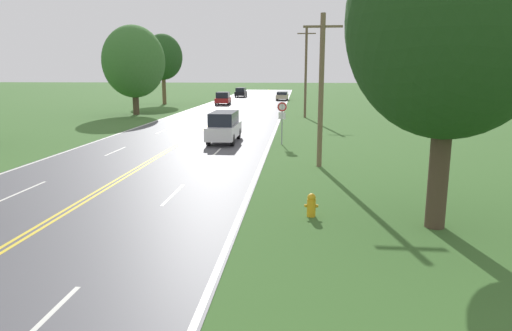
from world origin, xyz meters
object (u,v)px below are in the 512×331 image
object	(u,v)px
car_white_suv_approaching	(224,126)
car_champagne_hatchback_mid_far	(282,96)
car_red_van_mid_near	(223,98)
car_black_suv_receding	(241,92)
fire_hydrant	(311,205)
traffic_sign	(282,113)
tree_behind_sign	(163,57)
tree_right_cluster	(451,20)
tree_left_verge	(134,62)

from	to	relation	value
car_white_suv_approaching	car_champagne_hatchback_mid_far	size ratio (longest dim) A/B	1.12
car_red_van_mid_near	car_black_suv_receding	xyz separation A→B (m)	(0.04, 19.95, -0.02)
fire_hydrant	car_red_van_mid_near	bearing A→B (deg)	102.47
fire_hydrant	car_red_van_mid_near	world-z (taller)	car_red_van_mid_near
car_white_suv_approaching	traffic_sign	bearing A→B (deg)	79.72
fire_hydrant	car_champagne_hatchback_mid_far	bearing A→B (deg)	92.93
tree_behind_sign	tree_right_cluster	xyz separation A→B (m)	(23.06, -50.58, -0.67)
traffic_sign	fire_hydrant	bearing A→B (deg)	-84.22
tree_behind_sign	car_black_suv_receding	distance (m)	22.33
car_black_suv_receding	car_red_van_mid_near	bearing A→B (deg)	-179.94
traffic_sign	car_champagne_hatchback_mid_far	distance (m)	46.59
tree_right_cluster	car_white_suv_approaching	bearing A→B (deg)	119.12
traffic_sign	car_white_suv_approaching	size ratio (longest dim) A/B	0.56
car_champagne_hatchback_mid_far	tree_left_verge	bearing A→B (deg)	-27.35
tree_behind_sign	car_white_suv_approaching	world-z (taller)	tree_behind_sign
fire_hydrant	car_white_suv_approaching	distance (m)	16.09
traffic_sign	tree_right_cluster	bearing A→B (deg)	-71.55
car_black_suv_receding	tree_behind_sign	bearing A→B (deg)	157.07
car_black_suv_receding	fire_hydrant	bearing A→B (deg)	-170.89
fire_hydrant	traffic_sign	world-z (taller)	traffic_sign
tree_left_verge	tree_right_cluster	world-z (taller)	tree_left_verge
car_white_suv_approaching	car_champagne_hatchback_mid_far	distance (m)	45.91
fire_hydrant	tree_behind_sign	distance (m)	53.92
fire_hydrant	car_champagne_hatchback_mid_far	xyz separation A→B (m)	(-3.12, 61.06, 0.37)
car_black_suv_receding	tree_left_verge	bearing A→B (deg)	169.42
tree_left_verge	tree_right_cluster	distance (m)	40.58
tree_right_cluster	car_red_van_mid_near	distance (m)	52.82
fire_hydrant	tree_left_verge	distance (m)	38.55
car_white_suv_approaching	tree_right_cluster	bearing A→B (deg)	29.10
traffic_sign	car_black_suv_receding	bearing A→B (deg)	99.77
tree_behind_sign	car_black_suv_receding	size ratio (longest dim) A/B	2.08
fire_hydrant	car_champagne_hatchback_mid_far	world-z (taller)	car_champagne_hatchback_mid_far
tree_left_verge	car_red_van_mid_near	bearing A→B (deg)	67.06
fire_hydrant	car_red_van_mid_near	xyz separation A→B (m)	(-11.02, 49.84, 0.55)
tree_behind_sign	tree_right_cluster	world-z (taller)	tree_behind_sign
tree_right_cluster	fire_hydrant	bearing A→B (deg)	169.36
fire_hydrant	tree_left_verge	world-z (taller)	tree_left_verge
fire_hydrant	tree_behind_sign	xyz separation A→B (m)	(-19.46, 49.91, 6.16)
tree_behind_sign	car_champagne_hatchback_mid_far	size ratio (longest dim) A/B	2.27
car_white_suv_approaching	car_black_suv_receding	distance (m)	54.89
car_black_suv_receding	car_white_suv_approaching	bearing A→B (deg)	-173.84
fire_hydrant	car_white_suv_approaching	world-z (taller)	car_white_suv_approaching
car_champagne_hatchback_mid_far	car_black_suv_receding	size ratio (longest dim) A/B	0.91
fire_hydrant	car_white_suv_approaching	bearing A→B (deg)	109.04
fire_hydrant	car_red_van_mid_near	size ratio (longest dim) A/B	0.18
car_red_van_mid_near	car_black_suv_receding	size ratio (longest dim) A/B	0.90
car_red_van_mid_near	car_champagne_hatchback_mid_far	distance (m)	13.73
tree_left_verge	car_red_van_mid_near	xyz separation A→B (m)	(6.79, 16.04, -4.63)
traffic_sign	tree_behind_sign	distance (m)	39.96
tree_left_verge	fire_hydrant	bearing A→B (deg)	-62.20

